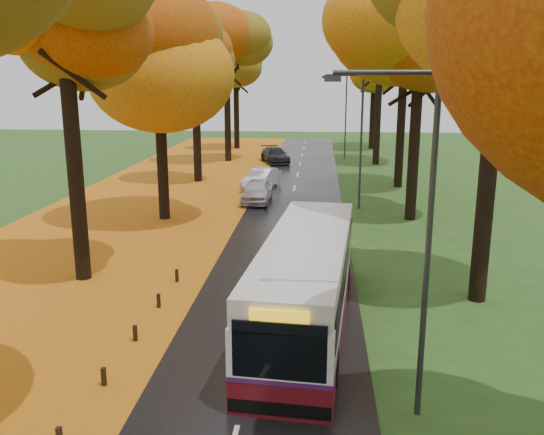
# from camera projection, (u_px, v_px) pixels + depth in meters

# --- Properties ---
(road) EXTENTS (6.50, 90.00, 0.04)m
(road) POSITION_uv_depth(u_px,v_px,m) (285.00, 228.00, 30.51)
(road) COLOR black
(road) RESTS_ON ground
(centre_line) EXTENTS (0.12, 90.00, 0.01)m
(centre_line) POSITION_uv_depth(u_px,v_px,m) (285.00, 227.00, 30.50)
(centre_line) COLOR silver
(centre_line) RESTS_ON road
(leaf_verge) EXTENTS (12.00, 90.00, 0.02)m
(leaf_verge) POSITION_uv_depth(u_px,v_px,m) (120.00, 224.00, 31.23)
(leaf_verge) COLOR #933B0D
(leaf_verge) RESTS_ON ground
(leaf_drift) EXTENTS (0.90, 90.00, 0.01)m
(leaf_drift) POSITION_uv_depth(u_px,v_px,m) (228.00, 226.00, 30.75)
(leaf_drift) COLOR orange
(leaf_drift) RESTS_ON road
(trees_left) EXTENTS (9.20, 74.00, 13.88)m
(trees_left) POSITION_uv_depth(u_px,v_px,m) (155.00, 43.00, 30.81)
(trees_left) COLOR black
(trees_left) RESTS_ON ground
(trees_right) EXTENTS (9.30, 74.20, 13.96)m
(trees_right) POSITION_uv_depth(u_px,v_px,m) (428.00, 39.00, 29.48)
(trees_right) COLOR black
(trees_right) RESTS_ON ground
(streetlamp_near) EXTENTS (2.45, 0.18, 8.00)m
(streetlamp_near) POSITION_uv_depth(u_px,v_px,m) (418.00, 222.00, 12.62)
(streetlamp_near) COLOR #333538
(streetlamp_near) RESTS_ON ground
(streetlamp_mid) EXTENTS (2.45, 0.18, 8.00)m
(streetlamp_mid) POSITION_uv_depth(u_px,v_px,m) (357.00, 131.00, 33.91)
(streetlamp_mid) COLOR #333538
(streetlamp_mid) RESTS_ON ground
(streetlamp_far) EXTENTS (2.45, 0.18, 8.00)m
(streetlamp_far) POSITION_uv_depth(u_px,v_px,m) (343.00, 110.00, 55.20)
(streetlamp_far) COLOR #333538
(streetlamp_far) RESTS_ON ground
(bus) EXTENTS (3.46, 11.11, 2.88)m
(bus) POSITION_uv_depth(u_px,v_px,m) (306.00, 280.00, 18.22)
(bus) COLOR #570D15
(bus) RESTS_ON road
(car_white) EXTENTS (1.83, 4.34, 1.47)m
(car_white) POSITION_uv_depth(u_px,v_px,m) (257.00, 191.00, 36.48)
(car_white) COLOR #BABABE
(car_white) RESTS_ON road
(car_silver) EXTENTS (2.64, 4.56, 1.42)m
(car_silver) POSITION_uv_depth(u_px,v_px,m) (262.00, 179.00, 40.92)
(car_silver) COLOR #AAADB3
(car_silver) RESTS_ON road
(car_dark) EXTENTS (3.38, 5.22, 1.41)m
(car_dark) POSITION_uv_depth(u_px,v_px,m) (275.00, 155.00, 53.25)
(car_dark) COLOR black
(car_dark) RESTS_ON road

